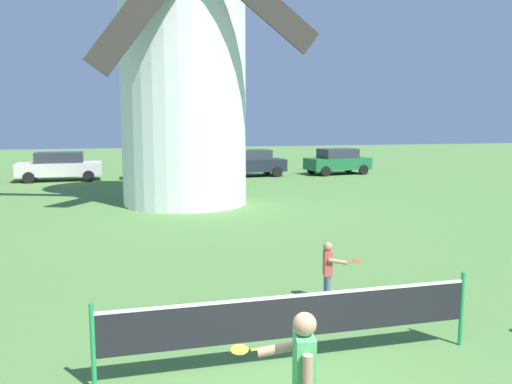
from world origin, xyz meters
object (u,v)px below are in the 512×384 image
Objects in this scene: windmill at (183,36)px; player_near at (302,379)px; player_far at (329,268)px; parked_car_cream at (60,166)px; parked_car_green at (338,161)px; tennis_net at (294,317)px; parked_car_black at (250,163)px; parked_car_mustard at (165,164)px.

windmill reaches higher than player_near.
player_near reaches higher than player_far.
parked_car_green is (16.06, -0.59, -0.00)m from parked_car_cream.
player_near is 27.71m from parked_car_green.
windmill reaches higher than parked_car_cream.
player_far is (1.05, -12.06, -5.80)m from windmill.
parked_car_cream is (-6.67, 21.74, 0.18)m from player_far.
player_far is (2.00, 4.12, -0.21)m from player_near.
tennis_net is at bearing 72.94° from player_near.
player_far is at bearing 64.09° from player_near.
parked_car_mustard is at bearing 177.06° from parked_car_black.
player_far is 22.74m from parked_car_cream.
parked_car_cream is at bearing 177.88° from parked_car_green.
parked_car_green is at bearing -2.12° from parked_car_cream.
parked_car_cream is 1.07× the size of parked_car_black.
parked_car_black is at bearing 79.54° from player_far.
parked_car_black is (5.35, 23.51, 0.12)m from tennis_net.
tennis_net is at bearing -91.44° from windmill.
windmill reaches higher than parked_car_black.
windmill is 13.42m from player_far.
parked_car_black is (5.94, 25.43, -0.04)m from player_near.
parked_car_cream is 5.63m from parked_car_mustard.
parked_car_green is at bearing -2.31° from parked_car_mustard.
player_far is at bearing 57.32° from tennis_net.
parked_car_black is (4.99, 9.26, -5.62)m from windmill.
parked_car_black is at bearing 178.26° from parked_car_green.
parked_car_green is at bearing 41.04° from windmill.
windmill reaches higher than tennis_net.
windmill reaches higher than parked_car_green.
parked_car_black is (3.94, 21.31, 0.18)m from player_far.
player_far is 21.60m from parked_car_mustard.
windmill is 3.04× the size of parked_car_cream.
player_near is at bearing -93.35° from windmill.
parked_car_mustard reaches higher than tennis_net.
player_near is at bearing -114.27° from parked_car_green.
parked_car_green is (5.45, -0.17, -0.00)m from parked_car_black.
parked_car_cream and parked_car_mustard have the same top height.
windmill is at bearing 94.99° from player_far.
tennis_net is 4.66× the size of player_far.
windmill is 17.14m from player_near.
parked_car_green is (10.80, 23.35, 0.12)m from tennis_net.
player_near is 4.58m from player_far.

